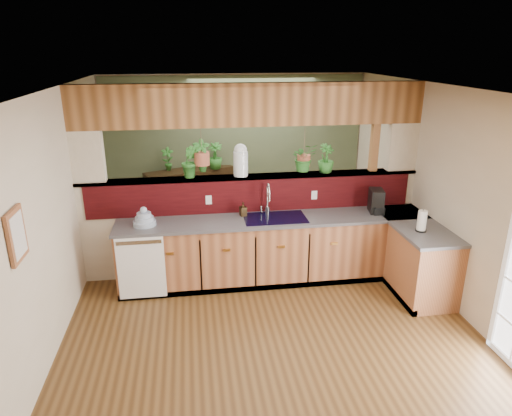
{
  "coord_description": "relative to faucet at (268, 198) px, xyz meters",
  "views": [
    {
      "loc": [
        -0.81,
        -4.54,
        3.02
      ],
      "look_at": [
        -0.04,
        0.7,
        1.15
      ],
      "focal_mm": 32.0,
      "sensor_mm": 36.0,
      "label": 1
    }
  ],
  "objects": [
    {
      "name": "ground",
      "position": [
        -0.18,
        -1.13,
        -1.13
      ],
      "size": [
        4.6,
        7.0,
        0.01
      ],
      "primitive_type": "cube",
      "color": "#4E3318",
      "rests_on": "ground"
    },
    {
      "name": "ceiling",
      "position": [
        -0.18,
        -1.13,
        1.47
      ],
      "size": [
        4.6,
        7.0,
        0.01
      ],
      "primitive_type": "cube",
      "color": "brown",
      "rests_on": "ground"
    },
    {
      "name": "wall_back",
      "position": [
        -0.18,
        2.37,
        0.17
      ],
      "size": [
        4.6,
        0.02,
        2.6
      ],
      "primitive_type": "cube",
      "color": "beige",
      "rests_on": "ground"
    },
    {
      "name": "wall_left",
      "position": [
        -2.48,
        -1.13,
        0.17
      ],
      "size": [
        0.02,
        7.0,
        2.6
      ],
      "primitive_type": "cube",
      "color": "beige",
      "rests_on": "ground"
    },
    {
      "name": "wall_right",
      "position": [
        2.12,
        -1.13,
        0.17
      ],
      "size": [
        0.02,
        7.0,
        2.6
      ],
      "primitive_type": "cube",
      "color": "beige",
      "rests_on": "ground"
    },
    {
      "name": "pass_through_partition",
      "position": [
        -0.15,
        0.21,
        0.06
      ],
      "size": [
        4.6,
        0.21,
        2.6
      ],
      "color": "beige",
      "rests_on": "ground"
    },
    {
      "name": "pass_through_ledge",
      "position": [
        -0.18,
        0.22,
        0.24
      ],
      "size": [
        4.6,
        0.21,
        0.04
      ],
      "primitive_type": "cube",
      "color": "brown",
      "rests_on": "ground"
    },
    {
      "name": "header_beam",
      "position": [
        -0.18,
        0.22,
        1.19
      ],
      "size": [
        4.6,
        0.15,
        0.55
      ],
      "primitive_type": "cube",
      "color": "brown",
      "rests_on": "ground"
    },
    {
      "name": "sage_backwall",
      "position": [
        -0.18,
        2.35,
        0.17
      ],
      "size": [
        4.55,
        0.02,
        2.55
      ],
      "primitive_type": "cube",
      "color": "#4D5C3F",
      "rests_on": "ground"
    },
    {
      "name": "countertop",
      "position": [
        0.66,
        -0.26,
        -0.69
      ],
      "size": [
        4.14,
        1.52,
        0.9
      ],
      "color": "brown",
      "rests_on": "ground"
    },
    {
      "name": "dishwasher",
      "position": [
        -1.66,
        -0.47,
        -0.68
      ],
      "size": [
        0.58,
        0.03,
        0.82
      ],
      "color": "white",
      "rests_on": "ground"
    },
    {
      "name": "navy_sink",
      "position": [
        0.07,
        -0.16,
        -0.31
      ],
      "size": [
        0.82,
        0.5,
        0.18
      ],
      "color": "black",
      "rests_on": "countertop"
    },
    {
      "name": "framed_print",
      "position": [
        -2.45,
        -1.93,
        0.42
      ],
      "size": [
        0.04,
        0.35,
        0.45
      ],
      "color": "brown",
      "rests_on": "wall_left"
    },
    {
      "name": "faucet",
      "position": [
        0.0,
        0.0,
        0.0
      ],
      "size": [
        0.19,
        0.19,
        0.44
      ],
      "color": "#B7B7B2",
      "rests_on": "countertop"
    },
    {
      "name": "dish_stack",
      "position": [
        -1.6,
        -0.18,
        -0.16
      ],
      "size": [
        0.28,
        0.28,
        0.25
      ],
      "color": "#9AACC7",
      "rests_on": "countertop"
    },
    {
      "name": "soap_dispenser",
      "position": [
        -0.33,
        -0.01,
        -0.14
      ],
      "size": [
        0.1,
        0.1,
        0.19
      ],
      "primitive_type": "imported",
      "rotation": [
        0.0,
        0.0,
        0.25
      ],
      "color": "#332412",
      "rests_on": "countertop"
    },
    {
      "name": "coffee_maker",
      "position": [
        1.47,
        -0.14,
        -0.09
      ],
      "size": [
        0.17,
        0.29,
        0.32
      ],
      "rotation": [
        0.0,
        0.0,
        -0.2
      ],
      "color": "black",
      "rests_on": "countertop"
    },
    {
      "name": "paper_towel",
      "position": [
        1.75,
        -0.86,
        -0.11
      ],
      "size": [
        0.13,
        0.13,
        0.28
      ],
      "color": "black",
      "rests_on": "countertop"
    },
    {
      "name": "glass_jar",
      "position": [
        -0.33,
        0.22,
        0.47
      ],
      "size": [
        0.2,
        0.2,
        0.44
      ],
      "color": "silver",
      "rests_on": "pass_through_ledge"
    },
    {
      "name": "ledge_plant_left",
      "position": [
        -0.99,
        0.22,
        0.48
      ],
      "size": [
        0.29,
        0.25,
        0.45
      ],
      "primitive_type": "imported",
      "rotation": [
        0.0,
        0.0,
        -0.24
      ],
      "color": "#276724",
      "rests_on": "pass_through_ledge"
    },
    {
      "name": "ledge_plant_right",
      "position": [
        0.84,
        0.22,
        0.45
      ],
      "size": [
        0.29,
        0.29,
        0.39
      ],
      "primitive_type": "imported",
      "rotation": [
        0.0,
        0.0,
        0.41
      ],
      "color": "#276724",
      "rests_on": "pass_through_ledge"
    },
    {
      "name": "hanging_plant_a",
      "position": [
        -0.84,
        0.22,
        0.68
      ],
      "size": [
        0.24,
        0.2,
        0.56
      ],
      "color": "brown",
      "rests_on": "header_beam"
    },
    {
      "name": "hanging_plant_b",
      "position": [
        0.53,
        0.22,
        0.64
      ],
      "size": [
        0.38,
        0.34,
        0.56
      ],
      "color": "brown",
      "rests_on": "header_beam"
    },
    {
      "name": "shelving_console",
      "position": [
        -1.03,
        2.12,
        -0.63
      ],
      "size": [
        1.57,
        0.98,
        1.02
      ],
      "primitive_type": "cube",
      "rotation": [
        0.0,
        0.0,
        0.41
      ],
      "color": "black",
      "rests_on": "ground"
    },
    {
      "name": "shelf_plant_a",
      "position": [
        -1.38,
        2.12,
        0.08
      ],
      "size": [
        0.22,
        0.15,
        0.4
      ],
      "primitive_type": "imported",
      "rotation": [
        0.0,
        0.0,
        -0.05
      ],
      "color": "#276724",
      "rests_on": "shelving_console"
    },
    {
      "name": "shelf_plant_b",
      "position": [
        -0.57,
        2.12,
        0.1
      ],
      "size": [
        0.31,
        0.31,
        0.45
      ],
      "primitive_type": "imported",
      "rotation": [
        0.0,
        0.0,
        -0.25
      ],
      "color": "#276724",
      "rests_on": "shelving_console"
    },
    {
      "name": "floor_plant",
      "position": [
        0.73,
        1.07,
        -0.8
      ],
      "size": [
        0.74,
        0.69,
        0.66
      ],
      "primitive_type": "imported",
      "rotation": [
        0.0,
        0.0,
        0.35
      ],
      "color": "#276724",
      "rests_on": "ground"
    }
  ]
}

